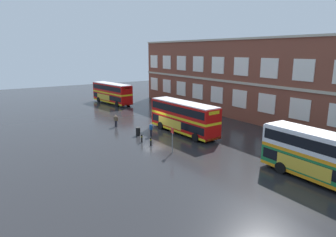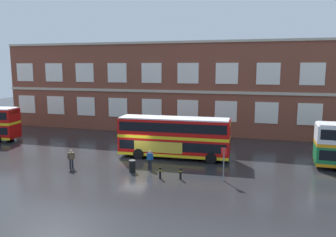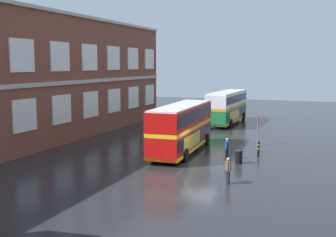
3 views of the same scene
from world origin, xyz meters
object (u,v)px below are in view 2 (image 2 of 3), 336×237
safety_bollard_west (160,173)px  safety_bollard_east (180,173)px  double_decker_middle (174,137)px  station_litter_bin (132,166)px  waiting_passenger (150,159)px  second_passenger (71,158)px  bus_stand_flag (224,161)px

safety_bollard_west → safety_bollard_east: 1.67m
double_decker_middle → station_litter_bin: 6.10m
safety_bollard_west → safety_bollard_east: bearing=8.7°
safety_bollard_east → waiting_passenger: bearing=149.1°
second_passenger → safety_bollard_east: (10.18, -0.28, -0.44)m
waiting_passenger → station_litter_bin: size_ratio=1.65×
station_litter_bin → second_passenger: bearing=-175.0°
second_passenger → station_litter_bin: (5.68, 0.50, -0.41)m
second_passenger → station_litter_bin: 5.71m
bus_stand_flag → safety_bollard_east: bus_stand_flag is taller
second_passenger → safety_bollard_west: 8.56m
bus_stand_flag → safety_bollard_east: bearing=-169.4°
waiting_passenger → second_passenger: size_ratio=1.00×
station_litter_bin → bus_stand_flag: bearing=-1.0°
second_passenger → safety_bollard_west: size_ratio=1.79×
second_passenger → safety_bollard_west: second_passenger is taller
safety_bollard_west → bus_stand_flag: bearing=10.0°
station_litter_bin → safety_bollard_east: bearing=-9.8°
waiting_passenger → bus_stand_flag: bearing=-11.3°
station_litter_bin → safety_bollard_east: (4.51, -0.78, -0.03)m
second_passenger → station_litter_bin: second_passenger is taller
second_passenger → safety_bollard_east: bearing=-1.6°
double_decker_middle → bus_stand_flag: 7.88m
double_decker_middle → safety_bollard_east: 6.76m
bus_stand_flag → waiting_passenger: bearing=168.7°
double_decker_middle → waiting_passenger: size_ratio=6.53×
bus_stand_flag → safety_bollard_west: 5.24m
double_decker_middle → second_passenger: (-7.99, -5.90, -1.22)m
station_litter_bin → safety_bollard_west: station_litter_bin is taller
second_passenger → waiting_passenger: bearing=13.8°
double_decker_middle → second_passenger: bearing=-143.6°
double_decker_middle → second_passenger: 10.01m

